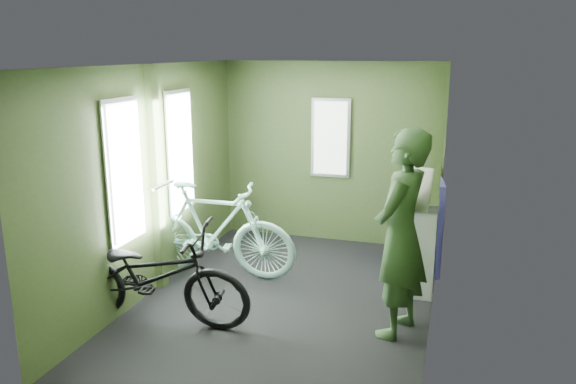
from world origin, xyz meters
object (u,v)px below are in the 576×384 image
at_px(bicycle_black, 155,324).
at_px(bicycle_mint, 215,277).
at_px(passenger, 401,234).
at_px(waste_box, 421,249).
at_px(bench_seat, 416,237).

xyz_separation_m(bicycle_black, bicycle_mint, (0.08, 1.17, 0.00)).
relative_size(bicycle_black, passenger, 1.01).
height_order(bicycle_black, waste_box, waste_box).
bearing_deg(bench_seat, passenger, -98.02).
bearing_deg(passenger, bicycle_black, -60.15).
relative_size(bicycle_mint, passenger, 1.00).
height_order(passenger, waste_box, passenger).
relative_size(bicycle_black, waste_box, 1.92).
distance_m(passenger, bench_seat, 1.86).
height_order(bicycle_mint, passenger, passenger).
xyz_separation_m(bicycle_mint, passenger, (2.04, -0.68, 0.91)).
xyz_separation_m(bicycle_mint, bench_seat, (2.07, 1.08, 0.31)).
bearing_deg(bicycle_mint, bench_seat, -64.08).
xyz_separation_m(bicycle_black, bench_seat, (2.15, 2.24, 0.31)).
xyz_separation_m(waste_box, bench_seat, (-0.11, 0.84, -0.17)).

